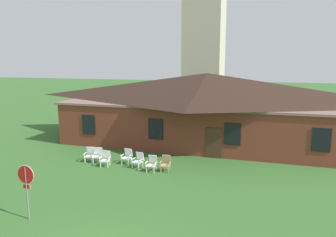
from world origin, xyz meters
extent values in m
cube|color=brown|center=(0.00, 18.53, 1.60)|extent=(21.74, 10.00, 3.20)
cube|color=#835E55|center=(0.00, 18.53, 3.28)|extent=(22.18, 10.20, 0.16)
pyramid|color=black|center=(0.00, 18.53, 4.48)|extent=(22.61, 10.40, 2.23)
cube|color=black|center=(-8.15, 13.50, 1.76)|extent=(1.10, 0.06, 1.50)
cube|color=black|center=(-2.72, 13.50, 1.76)|extent=(1.10, 0.06, 1.50)
cube|color=black|center=(2.72, 13.50, 1.76)|extent=(1.10, 0.06, 1.50)
cube|color=black|center=(8.15, 13.50, 1.76)|extent=(1.10, 0.06, 1.50)
cube|color=#422819|center=(1.48, 13.50, 1.05)|extent=(1.10, 0.06, 2.10)
cube|color=#BCB29E|center=(-3.52, 34.46, 7.46)|extent=(4.80, 4.80, 14.93)
cylinder|color=slate|center=(-4.43, 2.39, 1.14)|extent=(0.07, 0.07, 2.27)
cylinder|color=white|center=(-4.43, 2.41, 1.95)|extent=(0.81, 0.02, 0.81)
cylinder|color=#B71414|center=(-4.43, 2.38, 1.95)|extent=(0.76, 0.02, 0.76)
cube|color=#B71414|center=(-4.43, 2.39, 1.43)|extent=(0.32, 0.02, 0.16)
cube|color=white|center=(-4.43, 2.41, 1.43)|extent=(0.34, 0.02, 0.18)
cube|color=white|center=(-5.89, 9.96, 0.18)|extent=(0.06, 0.06, 0.36)
cube|color=white|center=(-6.34, 9.87, 0.18)|extent=(0.06, 0.06, 0.36)
cube|color=white|center=(-5.97, 10.40, 0.18)|extent=(0.06, 0.06, 0.36)
cube|color=white|center=(-6.42, 10.31, 0.18)|extent=(0.06, 0.06, 0.36)
cube|color=white|center=(-6.15, 10.14, 0.39)|extent=(0.63, 0.61, 0.05)
cube|color=white|center=(-6.21, 10.44, 0.69)|extent=(0.54, 0.29, 0.54)
cube|color=white|center=(-5.87, 10.17, 0.58)|extent=(0.15, 0.47, 0.03)
cube|color=white|center=(-5.83, 10.01, 0.47)|extent=(0.05, 0.05, 0.22)
cube|color=white|center=(-6.43, 10.06, 0.58)|extent=(0.15, 0.47, 0.03)
cube|color=white|center=(-6.40, 9.90, 0.47)|extent=(0.05, 0.05, 0.22)
cube|color=white|center=(-5.30, 10.01, 0.18)|extent=(0.06, 0.06, 0.36)
cube|color=white|center=(-5.74, 9.90, 0.18)|extent=(0.06, 0.06, 0.36)
cube|color=white|center=(-5.41, 10.44, 0.18)|extent=(0.06, 0.06, 0.36)
cube|color=white|center=(-5.85, 10.33, 0.18)|extent=(0.06, 0.06, 0.36)
cube|color=white|center=(-5.58, 10.17, 0.39)|extent=(0.65, 0.64, 0.05)
cube|color=white|center=(-5.65, 10.47, 0.69)|extent=(0.54, 0.31, 0.54)
cube|color=white|center=(-5.29, 10.22, 0.58)|extent=(0.17, 0.47, 0.03)
cube|color=white|center=(-5.25, 10.06, 0.47)|extent=(0.05, 0.05, 0.22)
cube|color=white|center=(-5.85, 10.08, 0.58)|extent=(0.17, 0.47, 0.03)
cube|color=white|center=(-5.81, 9.92, 0.47)|extent=(0.05, 0.05, 0.22)
cube|color=white|center=(-4.45, 9.43, 0.18)|extent=(0.06, 0.06, 0.36)
cube|color=white|center=(-4.90, 9.34, 0.18)|extent=(0.06, 0.06, 0.36)
cube|color=white|center=(-4.53, 9.86, 0.18)|extent=(0.06, 0.06, 0.36)
cube|color=white|center=(-4.98, 9.77, 0.18)|extent=(0.06, 0.06, 0.36)
cube|color=white|center=(-4.71, 9.60, 0.39)|extent=(0.63, 0.61, 0.05)
cube|color=white|center=(-4.78, 9.91, 0.69)|extent=(0.54, 0.29, 0.54)
cube|color=white|center=(-4.43, 9.64, 0.58)|extent=(0.15, 0.47, 0.03)
cube|color=white|center=(-4.39, 9.48, 0.47)|extent=(0.05, 0.05, 0.22)
cube|color=white|center=(-5.00, 9.53, 0.58)|extent=(0.15, 0.47, 0.03)
cube|color=white|center=(-4.96, 9.37, 0.47)|extent=(0.05, 0.05, 0.22)
cube|color=silver|center=(-3.43, 10.25, 0.18)|extent=(0.05, 0.05, 0.36)
cube|color=silver|center=(-3.89, 10.27, 0.18)|extent=(0.05, 0.05, 0.36)
cube|color=silver|center=(-3.41, 10.69, 0.18)|extent=(0.05, 0.05, 0.36)
cube|color=silver|center=(-3.87, 10.71, 0.18)|extent=(0.05, 0.05, 0.36)
cube|color=silver|center=(-3.65, 10.48, 0.39)|extent=(0.56, 0.54, 0.05)
cube|color=silver|center=(-3.64, 10.79, 0.69)|extent=(0.52, 0.21, 0.54)
cube|color=silver|center=(-3.36, 10.45, 0.58)|extent=(0.08, 0.47, 0.03)
cube|color=silver|center=(-3.37, 10.29, 0.47)|extent=(0.04, 0.04, 0.22)
cube|color=silver|center=(-3.94, 10.48, 0.58)|extent=(0.08, 0.47, 0.03)
cube|color=silver|center=(-3.95, 10.31, 0.47)|extent=(0.04, 0.04, 0.22)
cube|color=white|center=(-2.47, 9.65, 0.18)|extent=(0.06, 0.06, 0.36)
cube|color=white|center=(-2.92, 9.75, 0.18)|extent=(0.06, 0.06, 0.36)
cube|color=white|center=(-2.38, 10.09, 0.18)|extent=(0.06, 0.06, 0.36)
cube|color=white|center=(-2.83, 10.18, 0.18)|extent=(0.06, 0.06, 0.36)
cube|color=white|center=(-2.65, 9.92, 0.39)|extent=(0.64, 0.62, 0.05)
cube|color=white|center=(-2.59, 10.22, 0.69)|extent=(0.54, 0.30, 0.54)
cube|color=white|center=(-2.37, 9.84, 0.58)|extent=(0.16, 0.47, 0.03)
cube|color=white|center=(-2.41, 9.68, 0.47)|extent=(0.05, 0.05, 0.22)
cube|color=white|center=(-2.94, 9.96, 0.58)|extent=(0.16, 0.47, 0.03)
cube|color=white|center=(-2.97, 9.80, 0.47)|extent=(0.05, 0.05, 0.22)
cube|color=silver|center=(-1.35, 9.34, 0.18)|extent=(0.05, 0.05, 0.36)
cube|color=silver|center=(-1.81, 9.32, 0.18)|extent=(0.05, 0.05, 0.36)
cube|color=silver|center=(-1.38, 9.78, 0.18)|extent=(0.05, 0.05, 0.36)
cube|color=silver|center=(-1.84, 9.76, 0.18)|extent=(0.05, 0.05, 0.36)
cube|color=silver|center=(-1.59, 9.55, 0.39)|extent=(0.57, 0.55, 0.05)
cube|color=silver|center=(-1.61, 9.86, 0.69)|extent=(0.52, 0.22, 0.54)
cube|color=silver|center=(-1.30, 9.55, 0.58)|extent=(0.08, 0.47, 0.03)
cube|color=silver|center=(-1.29, 9.38, 0.47)|extent=(0.04, 0.04, 0.22)
cube|color=silver|center=(-1.88, 9.51, 0.58)|extent=(0.08, 0.47, 0.03)
cube|color=silver|center=(-1.87, 9.35, 0.47)|extent=(0.04, 0.04, 0.22)
cube|color=tan|center=(-0.55, 9.65, 0.18)|extent=(0.05, 0.05, 0.36)
cube|color=tan|center=(-1.01, 9.61, 0.18)|extent=(0.05, 0.05, 0.36)
cube|color=tan|center=(-0.59, 10.09, 0.18)|extent=(0.05, 0.05, 0.36)
cube|color=tan|center=(-1.05, 10.05, 0.18)|extent=(0.05, 0.05, 0.36)
cube|color=tan|center=(-0.80, 9.85, 0.39)|extent=(0.59, 0.57, 0.05)
cube|color=tan|center=(-0.83, 10.16, 0.69)|extent=(0.53, 0.24, 0.54)
cube|color=tan|center=(-0.51, 9.86, 0.58)|extent=(0.10, 0.47, 0.03)
cube|color=tan|center=(-0.49, 9.70, 0.47)|extent=(0.04, 0.04, 0.22)
cube|color=tan|center=(-1.09, 9.80, 0.58)|extent=(0.10, 0.47, 0.03)
cube|color=tan|center=(-1.07, 9.64, 0.47)|extent=(0.04, 0.04, 0.22)
camera|label=1|loc=(5.04, -8.11, 6.57)|focal=35.02mm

